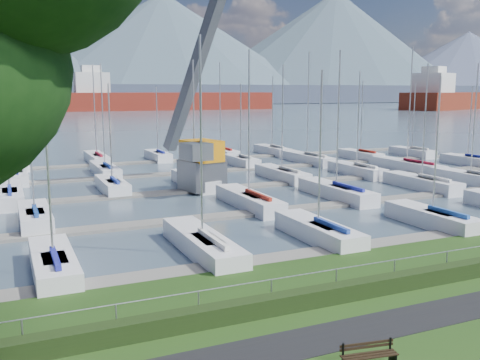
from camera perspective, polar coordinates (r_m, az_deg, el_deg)
path at (r=21.35m, az=17.11°, el=-14.15°), size 160.00×2.00×0.04m
water at (r=278.02m, az=-21.41°, el=7.06°), size 800.00×540.00×0.20m
hedge at (r=23.08m, az=12.85°, el=-11.22°), size 80.00×0.70×0.70m
fence at (r=23.10m, az=12.33°, el=-8.94°), size 80.00×0.04×0.04m
foothill at (r=347.82m, az=-22.05°, el=8.45°), size 900.00×80.00×12.00m
mountains at (r=424.41m, az=-21.78°, el=14.04°), size 1190.00×360.00×115.00m
docks at (r=46.32m, az=-7.05°, el=-1.31°), size 90.00×41.60×0.25m
bench_left at (r=17.67m, az=13.57°, el=-17.73°), size 1.84×0.71×0.85m
crane at (r=47.42m, az=-4.13°, el=5.75°), size 6.76×13.17×22.35m
cargo_ship_mid at (r=247.62m, az=-8.64°, el=8.30°), size 97.15×22.40×21.50m
cargo_ship_east at (r=282.09m, az=22.30°, el=7.86°), size 89.69×46.44×21.50m
sailboat_fleet at (r=48.21m, az=-8.83°, el=5.75°), size 76.19×49.96×13.58m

